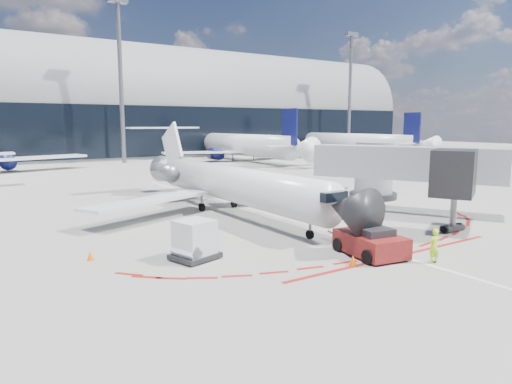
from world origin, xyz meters
TOP-DOWN VIEW (x-y plane):
  - ground at (0.00, 0.00)m, footprint 260.00×260.00m
  - apron_centerline at (0.00, 2.00)m, footprint 0.25×40.00m
  - apron_stop_bar at (0.00, -11.50)m, footprint 14.00×0.25m
  - terminal_building at (0.00, 64.97)m, footprint 150.00×24.15m
  - jet_bridge at (9.79, -3.01)m, footprint 10.03×15.20m
  - light_mast_centre at (5.00, 48.00)m, footprint 0.70×0.70m
  - light_mast_east at (55.00, 48.00)m, footprint 0.70×0.70m
  - regional_jet at (-1.49, 2.85)m, footprint 21.05×25.95m
  - pushback_tug at (-1.06, -10.65)m, footprint 2.78×5.56m
  - ramp_worker at (0.38, -13.13)m, footprint 0.59×0.39m
  - uld_container at (-8.52, -6.63)m, footprint 2.41×2.21m
  - safety_cone_left at (-12.70, -4.07)m, footprint 0.31×0.31m
  - safety_cone_right at (-2.98, -11.39)m, footprint 0.36×0.36m
  - bg_airliner_2 at (23.79, 42.58)m, footprint 32.98×34.93m
  - bg_airliner_3 at (48.44, 39.67)m, footprint 31.82×33.69m

SIDE VIEW (x-z plane):
  - ground at x=0.00m, z-range 0.00..0.00m
  - apron_centerline at x=0.00m, z-range 0.00..0.01m
  - apron_stop_bar at x=0.00m, z-range 0.00..0.01m
  - safety_cone_left at x=-12.70m, z-range 0.00..0.43m
  - safety_cone_right at x=-2.98m, z-range 0.00..0.49m
  - pushback_tug at x=-1.06m, z-range -0.08..1.33m
  - ramp_worker at x=0.38m, z-range 0.00..1.62m
  - uld_container at x=-8.52m, z-range -0.01..1.88m
  - regional_jet at x=-1.49m, z-range -1.08..5.42m
  - jet_bridge at x=9.79m, z-range 0.56..5.46m
  - bg_airliner_3 at x=48.44m, z-range 0.00..10.29m
  - bg_airliner_2 at x=23.79m, z-range 0.00..10.67m
  - terminal_building at x=0.00m, z-range -3.48..20.52m
  - light_mast_centre at x=5.00m, z-range 0.00..25.00m
  - light_mast_east at x=55.00m, z-range 0.00..25.00m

